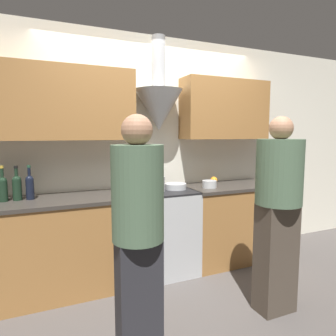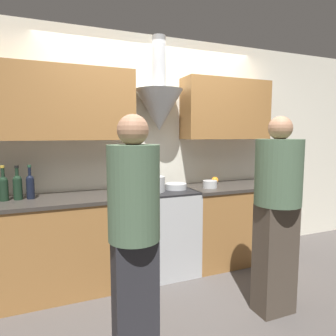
{
  "view_description": "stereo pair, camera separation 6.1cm",
  "coord_description": "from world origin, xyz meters",
  "px_view_note": "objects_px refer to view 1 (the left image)",
  "views": [
    {
      "loc": [
        -1.22,
        -2.58,
        1.51
      ],
      "look_at": [
        0.0,
        0.25,
        1.16
      ],
      "focal_mm": 32.0,
      "sensor_mm": 36.0,
      "label": 1
    },
    {
      "loc": [
        -1.17,
        -2.6,
        1.51
      ],
      "look_at": [
        0.0,
        0.25,
        1.16
      ],
      "focal_mm": 32.0,
      "sensor_mm": 36.0,
      "label": 2
    }
  ],
  "objects_px": {
    "wine_bottle_5": "(30,186)",
    "stock_pot": "(153,184)",
    "stove_range": "(164,231)",
    "wine_bottle_3": "(3,188)",
    "orange_fruit": "(214,180)",
    "mixing_bowl": "(176,186)",
    "person_foreground_left": "(138,231)",
    "person_foreground_right": "(278,207)",
    "wine_bottle_4": "(17,186)",
    "saucepan": "(209,184)"
  },
  "relations": [
    {
      "from": "stove_range",
      "to": "wine_bottle_4",
      "type": "xyz_separation_m",
      "value": [
        -1.42,
        0.07,
        0.58
      ]
    },
    {
      "from": "mixing_bowl",
      "to": "orange_fruit",
      "type": "height_order",
      "value": "orange_fruit"
    },
    {
      "from": "wine_bottle_3",
      "to": "person_foreground_left",
      "type": "height_order",
      "value": "person_foreground_left"
    },
    {
      "from": "person_foreground_right",
      "to": "orange_fruit",
      "type": "bearing_deg",
      "value": 83.55
    },
    {
      "from": "stove_range",
      "to": "mixing_bowl",
      "type": "bearing_deg",
      "value": 2.26
    },
    {
      "from": "stove_range",
      "to": "saucepan",
      "type": "distance_m",
      "value": 0.72
    },
    {
      "from": "orange_fruit",
      "to": "saucepan",
      "type": "distance_m",
      "value": 0.28
    },
    {
      "from": "orange_fruit",
      "to": "mixing_bowl",
      "type": "bearing_deg",
      "value": -166.33
    },
    {
      "from": "stove_range",
      "to": "wine_bottle_5",
      "type": "height_order",
      "value": "wine_bottle_5"
    },
    {
      "from": "wine_bottle_3",
      "to": "mixing_bowl",
      "type": "bearing_deg",
      "value": -1.89
    },
    {
      "from": "wine_bottle_3",
      "to": "person_foreground_left",
      "type": "relative_size",
      "value": 0.2
    },
    {
      "from": "stock_pot",
      "to": "wine_bottle_5",
      "type": "bearing_deg",
      "value": 175.51
    },
    {
      "from": "stock_pot",
      "to": "person_foreground_left",
      "type": "height_order",
      "value": "person_foreground_left"
    },
    {
      "from": "person_foreground_left",
      "to": "person_foreground_right",
      "type": "relative_size",
      "value": 0.99
    },
    {
      "from": "stock_pot",
      "to": "mixing_bowl",
      "type": "xyz_separation_m",
      "value": [
        0.28,
        0.03,
        -0.05
      ]
    },
    {
      "from": "person_foreground_left",
      "to": "stock_pot",
      "type": "bearing_deg",
      "value": 65.23
    },
    {
      "from": "wine_bottle_5",
      "to": "wine_bottle_3",
      "type": "bearing_deg",
      "value": -178.58
    },
    {
      "from": "orange_fruit",
      "to": "saucepan",
      "type": "xyz_separation_m",
      "value": [
        -0.19,
        -0.21,
        -0.0
      ]
    },
    {
      "from": "stove_range",
      "to": "wine_bottle_3",
      "type": "bearing_deg",
      "value": 177.74
    },
    {
      "from": "stove_range",
      "to": "orange_fruit",
      "type": "relative_size",
      "value": 10.55
    },
    {
      "from": "wine_bottle_5",
      "to": "orange_fruit",
      "type": "distance_m",
      "value": 2.03
    },
    {
      "from": "wine_bottle_3",
      "to": "stock_pot",
      "type": "height_order",
      "value": "wine_bottle_3"
    },
    {
      "from": "wine_bottle_4",
      "to": "person_foreground_left",
      "type": "bearing_deg",
      "value": -59.16
    },
    {
      "from": "wine_bottle_3",
      "to": "wine_bottle_4",
      "type": "distance_m",
      "value": 0.11
    },
    {
      "from": "wine_bottle_4",
      "to": "stock_pot",
      "type": "relative_size",
      "value": 1.28
    },
    {
      "from": "wine_bottle_3",
      "to": "stock_pot",
      "type": "relative_size",
      "value": 1.3
    },
    {
      "from": "stock_pot",
      "to": "stove_range",
      "type": "bearing_deg",
      "value": 10.86
    },
    {
      "from": "wine_bottle_4",
      "to": "person_foreground_right",
      "type": "xyz_separation_m",
      "value": [
        2.0,
        -1.13,
        -0.13
      ]
    },
    {
      "from": "saucepan",
      "to": "person_foreground_left",
      "type": "relative_size",
      "value": 0.1
    },
    {
      "from": "wine_bottle_4",
      "to": "person_foreground_right",
      "type": "bearing_deg",
      "value": -29.55
    },
    {
      "from": "stove_range",
      "to": "mixing_bowl",
      "type": "xyz_separation_m",
      "value": [
        0.14,
        0.01,
        0.48
      ]
    },
    {
      "from": "wine_bottle_5",
      "to": "saucepan",
      "type": "xyz_separation_m",
      "value": [
        1.84,
        -0.13,
        -0.09
      ]
    },
    {
      "from": "stock_pot",
      "to": "saucepan",
      "type": "height_order",
      "value": "stock_pot"
    },
    {
      "from": "wine_bottle_4",
      "to": "wine_bottle_5",
      "type": "xyz_separation_m",
      "value": [
        0.11,
        -0.0,
        -0.0
      ]
    },
    {
      "from": "mixing_bowl",
      "to": "stove_range",
      "type": "bearing_deg",
      "value": -177.74
    },
    {
      "from": "stove_range",
      "to": "saucepan",
      "type": "height_order",
      "value": "saucepan"
    },
    {
      "from": "stove_range",
      "to": "person_foreground_right",
      "type": "distance_m",
      "value": 1.29
    },
    {
      "from": "wine_bottle_4",
      "to": "mixing_bowl",
      "type": "height_order",
      "value": "wine_bottle_4"
    },
    {
      "from": "wine_bottle_3",
      "to": "saucepan",
      "type": "height_order",
      "value": "wine_bottle_3"
    },
    {
      "from": "wine_bottle_4",
      "to": "saucepan",
      "type": "relative_size",
      "value": 1.96
    },
    {
      "from": "wine_bottle_5",
      "to": "stock_pot",
      "type": "xyz_separation_m",
      "value": [
        1.18,
        -0.09,
        -0.05
      ]
    },
    {
      "from": "wine_bottle_5",
      "to": "stock_pot",
      "type": "height_order",
      "value": "wine_bottle_5"
    },
    {
      "from": "stove_range",
      "to": "stock_pot",
      "type": "distance_m",
      "value": 0.55
    },
    {
      "from": "person_foreground_left",
      "to": "wine_bottle_4",
      "type": "bearing_deg",
      "value": 120.84
    },
    {
      "from": "orange_fruit",
      "to": "person_foreground_left",
      "type": "distance_m",
      "value": 1.92
    },
    {
      "from": "stock_pot",
      "to": "saucepan",
      "type": "bearing_deg",
      "value": -3.18
    },
    {
      "from": "stock_pot",
      "to": "person_foreground_left",
      "type": "xyz_separation_m",
      "value": [
        -0.53,
        -1.16,
        -0.09
      ]
    },
    {
      "from": "wine_bottle_3",
      "to": "orange_fruit",
      "type": "distance_m",
      "value": 2.25
    },
    {
      "from": "wine_bottle_3",
      "to": "saucepan",
      "type": "relative_size",
      "value": 1.99
    },
    {
      "from": "stove_range",
      "to": "wine_bottle_4",
      "type": "relative_size",
      "value": 2.87
    }
  ]
}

